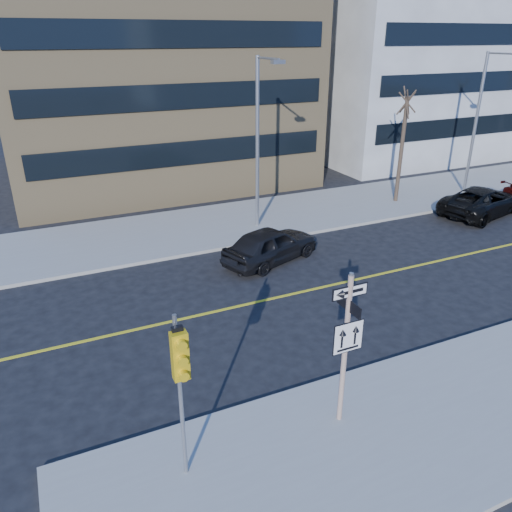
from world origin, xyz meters
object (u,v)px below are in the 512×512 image
parked_car_a (271,245)px  streetlight_a (260,134)px  traffic_signal (180,368)px  street_tree_west (407,105)px  streetlight_b (481,115)px  sign_pole (346,342)px  parked_car_c (483,201)px

parked_car_a → streetlight_a: bearing=-37.7°
traffic_signal → street_tree_west: size_ratio=0.63×
parked_car_a → streetlight_b: streetlight_b is taller
street_tree_west → streetlight_a: bearing=-176.5°
traffic_signal → streetlight_b: size_ratio=0.50×
sign_pole → traffic_signal: (-4.00, -0.15, 0.59)m
sign_pole → traffic_signal: sign_pole is taller
traffic_signal → streetlight_b: streetlight_b is taller
traffic_signal → parked_car_c: size_ratio=0.73×
sign_pole → streetlight_a: 14.05m
sign_pole → parked_car_c: (15.89, 10.24, -1.67)m
streetlight_b → parked_car_a: bearing=-166.3°
sign_pole → streetlight_b: streetlight_b is taller
parked_car_a → streetlight_b: size_ratio=0.57×
traffic_signal → parked_car_a: size_ratio=0.88×
parked_car_c → streetlight_b: bearing=-48.4°
sign_pole → traffic_signal: bearing=-177.9°
sign_pole → street_tree_west: size_ratio=0.64×
parked_car_a → parked_car_c: size_ratio=0.83×
parked_car_c → street_tree_west: street_tree_west is taller
streetlight_a → street_tree_west: 9.05m
parked_car_c → street_tree_west: bearing=25.4°
parked_car_a → street_tree_west: size_ratio=0.71×
streetlight_a → sign_pole: bearing=-106.8°
traffic_signal → street_tree_west: bearing=39.4°
sign_pole → streetlight_a: bearing=73.2°
sign_pole → parked_car_c: sign_pole is taller
streetlight_a → streetlight_b: bearing=0.0°
traffic_signal → streetlight_a: streetlight_a is taller
sign_pole → streetlight_b: bearing=36.4°
traffic_signal → streetlight_b: 25.83m
traffic_signal → streetlight_a: 15.72m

